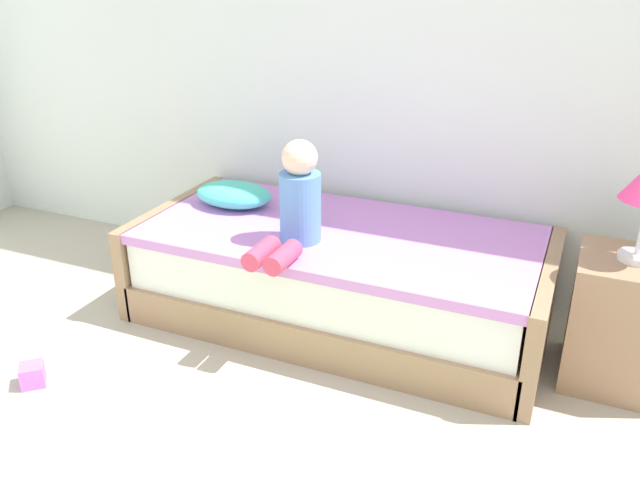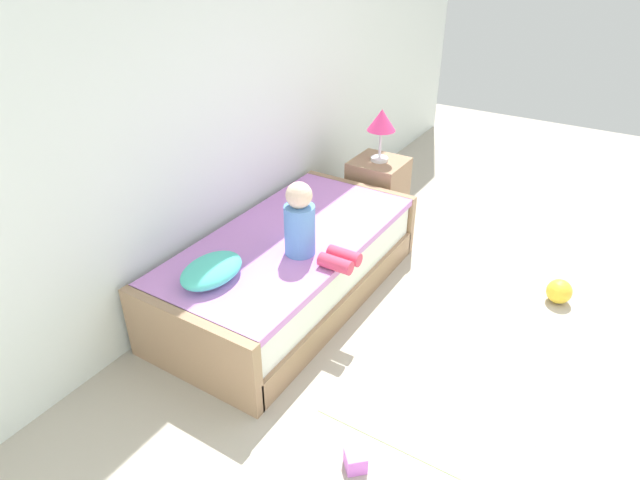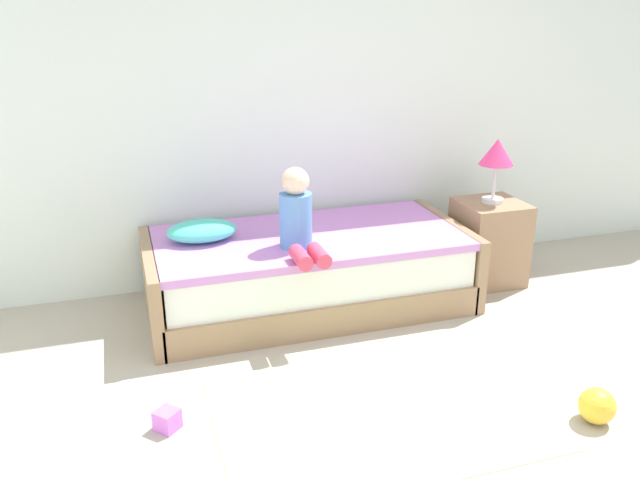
{
  "view_description": "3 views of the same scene",
  "coord_description": "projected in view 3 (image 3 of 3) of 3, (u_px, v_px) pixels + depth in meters",
  "views": [
    {
      "loc": [
        0.5,
        -0.78,
        1.77
      ],
      "look_at": [
        -0.6,
        1.75,
        0.55
      ],
      "focal_mm": 35.97,
      "sensor_mm": 36.0,
      "label": 1
    },
    {
      "loc": [
        -3.25,
        0.1,
        2.38
      ],
      "look_at": [
        -0.6,
        1.75,
        0.55
      ],
      "focal_mm": 30.57,
      "sensor_mm": 36.0,
      "label": 2
    },
    {
      "loc": [
        -1.73,
        -1.81,
        1.93
      ],
      "look_at": [
        -0.6,
        1.75,
        0.55
      ],
      "focal_mm": 36.35,
      "sensor_mm": 36.0,
      "label": 3
    }
  ],
  "objects": [
    {
      "name": "table_lamp",
      "position": [
        497.0,
        155.0,
        4.44
      ],
      "size": [
        0.24,
        0.24,
        0.45
      ],
      "color": "silver",
      "rests_on": "nightstand"
    },
    {
      "name": "pillow",
      "position": [
        202.0,
        231.0,
        4.09
      ],
      "size": [
        0.44,
        0.3,
        0.13
      ],
      "primitive_type": "ellipsoid",
      "color": "#4CCCBC",
      "rests_on": "bed"
    },
    {
      "name": "child_figure",
      "position": [
        298.0,
        217.0,
        3.91
      ],
      "size": [
        0.2,
        0.51,
        0.5
      ],
      "color": "#598CD1",
      "rests_on": "bed"
    },
    {
      "name": "wall_rear",
      "position": [
        364.0,
        73.0,
        4.6
      ],
      "size": [
        7.2,
        0.1,
        2.9
      ],
      "primitive_type": "cube",
      "color": "silver",
      "rests_on": "ground"
    },
    {
      "name": "area_rug",
      "position": [
        378.0,
        413.0,
        3.22
      ],
      "size": [
        1.6,
        1.1,
        0.01
      ],
      "primitive_type": "cube",
      "color": "#B2D189",
      "rests_on": "ground"
    },
    {
      "name": "ground_plane",
      "position": [
        576.0,
        480.0,
        2.78
      ],
      "size": [
        9.2,
        9.2,
        0.0
      ],
      "primitive_type": "plane",
      "color": "#B2A899"
    },
    {
      "name": "nightstand",
      "position": [
        488.0,
        242.0,
        4.66
      ],
      "size": [
        0.44,
        0.44,
        0.6
      ],
      "primitive_type": "cube",
      "color": "#997556",
      "rests_on": "ground"
    },
    {
      "name": "toy_block",
      "position": [
        167.0,
        420.0,
        3.09
      ],
      "size": [
        0.14,
        0.14,
        0.1
      ],
      "primitive_type": "cube",
      "rotation": [
        0.0,
        0.0,
        0.75
      ],
      "color": "#CC66D8",
      "rests_on": "ground"
    },
    {
      "name": "bed",
      "position": [
        309.0,
        270.0,
        4.31
      ],
      "size": [
        2.11,
        1.0,
        0.5
      ],
      "color": "#997556",
      "rests_on": "ground"
    },
    {
      "name": "toy_ball",
      "position": [
        597.0,
        406.0,
        3.13
      ],
      "size": [
        0.18,
        0.18,
        0.18
      ],
      "primitive_type": "sphere",
      "color": "yellow",
      "rests_on": "ground"
    }
  ]
}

